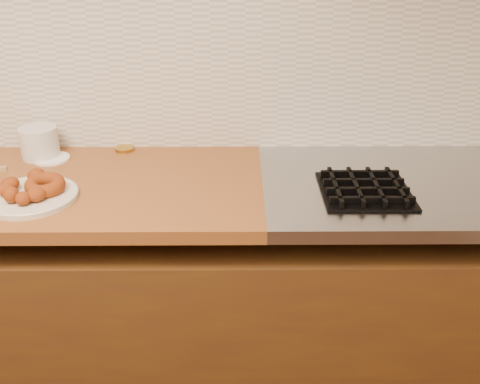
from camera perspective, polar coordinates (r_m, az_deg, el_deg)
name	(u,v)px	position (r m, az deg, el deg)	size (l,w,h in m)	color
wall_back	(105,14)	(1.94, -13.56, 17.20)	(4.00, 0.02, 2.70)	#B7A98B
base_cabinet	(116,315)	(2.04, -12.51, -12.12)	(3.60, 0.60, 0.77)	#50310E
stovetop	(472,186)	(1.88, 22.48, 0.56)	(1.30, 0.62, 0.04)	#9EA0A5
backsplash	(109,61)	(1.95, -13.16, 12.81)	(3.60, 0.02, 0.60)	beige
burner_grates	(476,188)	(1.79, 22.81, 0.36)	(0.91, 0.26, 0.03)	black
donut_plate	(31,197)	(1.72, -20.46, -0.44)	(0.26, 0.26, 0.02)	beige
ring_donut	(45,185)	(1.71, -19.22, 0.67)	(0.12, 0.12, 0.04)	brown
fried_dough_chunks	(22,188)	(1.71, -21.26, 0.36)	(0.16, 0.20, 0.05)	brown
plastic_tub	(39,143)	(2.00, -19.72, 4.75)	(0.12, 0.12, 0.10)	silver
tub_lid	(51,159)	(1.98, -18.61, 3.23)	(0.12, 0.12, 0.01)	white
brass_jar_lid	(125,149)	(1.99, -11.64, 4.33)	(0.07, 0.07, 0.01)	#AE8C2E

